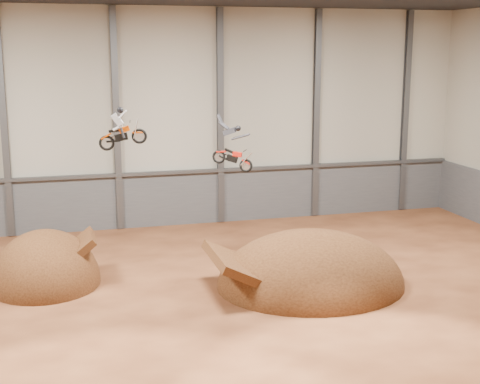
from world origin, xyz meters
name	(u,v)px	position (x,y,z in m)	size (l,w,h in m)	color
floor	(226,307)	(0.00, 0.00, 0.00)	(40.00, 40.00, 0.00)	#4F2715
back_wall	(169,119)	(0.00, 15.00, 7.00)	(40.00, 0.10, 14.00)	#AFAB9B
lower_band_back	(171,199)	(0.00, 14.90, 1.75)	(39.80, 0.18, 3.50)	#4F5156
steel_rail	(171,172)	(0.00, 14.75, 3.55)	(39.80, 0.35, 0.20)	#47494F
steel_column_1	(4,123)	(-10.00, 14.80, 7.00)	(0.40, 0.36, 13.90)	#47494F
steel_column_2	(116,120)	(-3.33, 14.80, 7.00)	(0.40, 0.36, 13.90)	#47494F
steel_column_3	(220,118)	(3.33, 14.80, 7.00)	(0.40, 0.36, 13.90)	#47494F
steel_column_4	(316,115)	(10.00, 14.80, 7.00)	(0.40, 0.36, 13.90)	#47494F
steel_column_5	(405,113)	(16.67, 14.80, 7.00)	(0.40, 0.36, 13.90)	#47494F
takeoff_ramp	(46,283)	(-7.85, 5.34, 0.00)	(5.34, 6.16, 5.34)	#361C0D
landing_ramp	(311,285)	(4.71, 1.69, 0.00)	(9.27, 8.20, 5.35)	#361C0D
fmx_rider_a	(124,125)	(-3.91, 3.61, 7.91)	(2.22, 0.84, 2.01)	#D44800
fmx_rider_b	(231,144)	(1.63, 5.46, 6.60)	(2.87, 0.82, 2.46)	#B0170D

